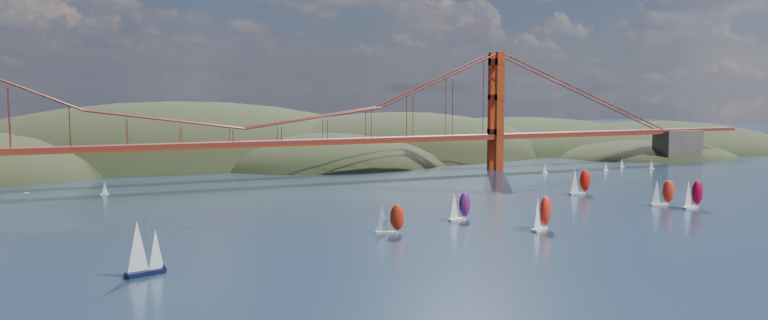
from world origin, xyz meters
The scene contains 16 objects.
ground centered at (0.00, 0.00, 0.00)m, with size 1200.00×1200.00×0.00m, color black.
headlands centered at (44.95, 278.29, -12.46)m, with size 725.00×225.00×96.00m.
bridge centered at (-1.75, 180.00, 32.23)m, with size 552.00×12.00×55.00m.
sloop_navy centered at (-54.76, 37.62, 5.66)m, with size 8.72×6.28×12.82m.
racer_0 centered at (9.59, 57.26, 4.20)m, with size 7.94×4.92×8.89m.
racer_1 centered at (49.37, 45.22, 4.90)m, with size 9.20×6.85×10.36m.
racer_2 centered at (115.45, 56.01, 4.90)m, with size 9.21×4.57×10.36m.
racer_3 centered at (102.87, 96.33, 4.80)m, with size 8.79×3.52×10.17m.
racer_4 centered at (110.80, 64.31, 4.54)m, with size 8.54×4.28×9.60m.
racer_rwb centered at (36.60, 67.53, 4.36)m, with size 8.23×4.57×9.22m.
distant_boat_3 centered at (-54.50, 165.35, 2.41)m, with size 3.00×2.00×4.70m.
distant_boat_4 centered at (131.18, 156.05, 2.41)m, with size 3.00×2.00×4.70m.
distant_boat_5 centered at (162.09, 151.79, 2.41)m, with size 3.00×2.00×4.70m.
distant_boat_6 centered at (179.95, 161.33, 2.41)m, with size 3.00×2.00×4.70m.
distant_boat_7 centered at (187.67, 149.93, 2.41)m, with size 3.00×2.00×4.70m.
gull centered at (-75.11, 15.55, 21.19)m, with size 0.90×0.25×0.17m.
Camera 1 is at (-70.64, -120.34, 38.49)m, focal length 35.00 mm.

